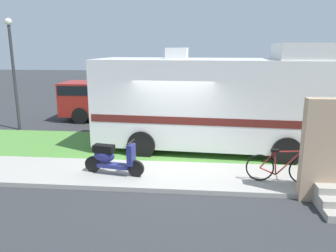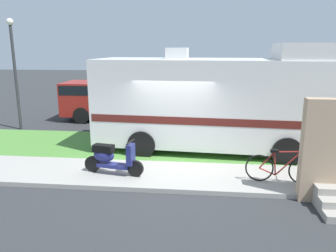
# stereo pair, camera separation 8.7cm
# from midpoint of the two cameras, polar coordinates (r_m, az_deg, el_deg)

# --- Properties ---
(ground_plane) EXTENTS (80.00, 80.00, 0.00)m
(ground_plane) POSITION_cam_midpoint_polar(r_m,az_deg,el_deg) (10.30, 0.85, -6.37)
(ground_plane) COLOR #2D3033
(sidewalk) EXTENTS (24.00, 2.00, 0.12)m
(sidewalk) POSITION_cam_midpoint_polar(r_m,az_deg,el_deg) (9.17, 0.17, -8.55)
(sidewalk) COLOR #9E9B93
(sidewalk) RESTS_ON ground
(grass_strip) EXTENTS (24.00, 3.40, 0.08)m
(grass_strip) POSITION_cam_midpoint_polar(r_m,az_deg,el_deg) (11.71, 1.52, -3.70)
(grass_strip) COLOR #4C8438
(grass_strip) RESTS_ON ground
(motorhome_rv) EXTENTS (7.75, 3.05, 3.61)m
(motorhome_rv) POSITION_cam_midpoint_polar(r_m,az_deg,el_deg) (11.26, 8.08, 4.24)
(motorhome_rv) COLOR silver
(motorhome_rv) RESTS_ON ground
(scooter) EXTENTS (1.70, 0.59, 0.97)m
(scooter) POSITION_cam_midpoint_polar(r_m,az_deg,el_deg) (9.12, -9.49, -5.39)
(scooter) COLOR black
(scooter) RESTS_ON ground
(bicycle) EXTENTS (1.77, 0.52, 0.91)m
(bicycle) POSITION_cam_midpoint_polar(r_m,az_deg,el_deg) (8.92, 19.12, -6.84)
(bicycle) COLOR black
(bicycle) RESTS_ON ground
(pickup_truck_near) EXTENTS (5.64, 2.21, 1.84)m
(pickup_truck_near) POSITION_cam_midpoint_polar(r_m,az_deg,el_deg) (16.39, -9.69, 4.45)
(pickup_truck_near) COLOR maroon
(pickup_truck_near) RESTS_ON ground
(street_lamp_post) EXTENTS (0.28, 0.28, 4.62)m
(street_lamp_post) POSITION_cam_midpoint_polar(r_m,az_deg,el_deg) (15.39, -24.74, 9.57)
(street_lamp_post) COLOR #333338
(street_lamp_post) RESTS_ON ground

